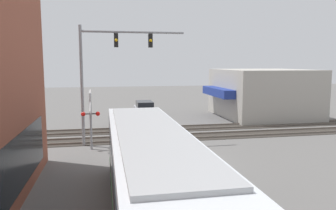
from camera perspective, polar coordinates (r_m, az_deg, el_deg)
The scene contains 10 objects.
ground_plane at distance 18.53m, azimuth 2.81°, elevation -9.89°, with size 120.00×120.00×0.00m, color #605E5B.
shop_building at distance 35.20m, azimuth 16.07°, elevation 2.04°, with size 9.47×9.77×4.83m.
city_bus at distance 11.11m, azimuth -2.96°, elevation -11.83°, with size 12.42×2.59×3.32m.
traffic_signal_gantry at distance 22.04m, azimuth -10.32°, elevation 7.65°, with size 0.42×6.91×7.91m.
crossing_signal at distance 21.21m, azimuth -13.34°, elevation -1.52°, with size 1.41×1.18×3.81m.
rail_track_near at distance 24.19m, azimuth -0.59°, elevation -5.71°, with size 2.60×60.00×0.15m.
rail_track_far at distance 27.27m, azimuth -1.81°, elevation -4.22°, with size 2.60×60.00×0.15m.
parked_car_white at distance 28.07m, azimuth -7.88°, elevation -2.57°, with size 4.22×1.82×1.51m.
parked_car_silver at distance 34.43m, azimuth -4.13°, elevation -0.67°, with size 4.63×1.82×1.53m.
pedestrian_near_bus at distance 12.67m, azimuth 6.40°, elevation -13.97°, with size 0.34×0.34×1.74m.
Camera 1 is at (-17.18, 4.25, 5.48)m, focal length 35.00 mm.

